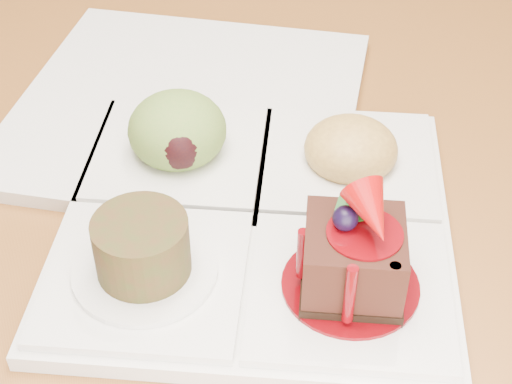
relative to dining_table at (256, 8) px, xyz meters
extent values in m
plane|color=brown|center=(0.00, 0.00, -0.68)|extent=(6.00, 6.00, 0.00)
cylinder|color=#321F10|center=(0.62, 0.50, -0.48)|extent=(0.03, 0.03, 0.41)
cube|color=silver|center=(-0.07, -0.45, 0.07)|extent=(0.32, 0.32, 0.01)
cube|color=silver|center=(-0.03, -0.53, 0.08)|extent=(0.15, 0.15, 0.01)
cube|color=silver|center=(-0.15, -0.50, 0.08)|extent=(0.15, 0.15, 0.01)
cube|color=silver|center=(-0.12, -0.37, 0.08)|extent=(0.15, 0.15, 0.01)
cube|color=silver|center=(0.00, -0.40, 0.08)|extent=(0.15, 0.15, 0.01)
cylinder|color=#5A0308|center=(-0.03, -0.53, 0.09)|extent=(0.09, 0.09, 0.00)
cube|color=black|center=(-0.03, -0.53, 0.09)|extent=(0.07, 0.07, 0.01)
cube|color=#34150E|center=(-0.03, -0.53, 0.11)|extent=(0.07, 0.07, 0.04)
cylinder|color=#5A0308|center=(-0.03, -0.53, 0.13)|extent=(0.04, 0.04, 0.00)
sphere|color=black|center=(-0.04, -0.52, 0.14)|extent=(0.02, 0.02, 0.02)
cone|color=#9D0A0A|center=(-0.02, -0.53, 0.15)|extent=(0.03, 0.05, 0.04)
cube|color=#0F3F0F|center=(-0.03, -0.52, 0.14)|extent=(0.01, 0.02, 0.01)
cube|color=#0F3F0F|center=(-0.03, -0.51, 0.14)|extent=(0.02, 0.02, 0.01)
cylinder|color=#5A0308|center=(-0.04, -0.56, 0.11)|extent=(0.01, 0.01, 0.04)
cylinder|color=#5A0308|center=(-0.01, -0.56, 0.11)|extent=(0.01, 0.01, 0.04)
cylinder|color=#5A0308|center=(-0.06, -0.52, 0.11)|extent=(0.01, 0.01, 0.04)
cylinder|color=silver|center=(-0.15, -0.50, 0.09)|extent=(0.09, 0.09, 0.00)
cylinder|color=#482414|center=(-0.15, -0.50, 0.11)|extent=(0.06, 0.06, 0.04)
cylinder|color=#492B0F|center=(-0.15, -0.50, 0.12)|extent=(0.05, 0.05, 0.00)
ellipsoid|color=olive|center=(-0.12, -0.37, 0.10)|extent=(0.07, 0.07, 0.06)
ellipsoid|color=black|center=(-0.12, -0.40, 0.10)|extent=(0.04, 0.03, 0.03)
ellipsoid|color=gold|center=(0.00, -0.40, 0.09)|extent=(0.07, 0.07, 0.04)
cube|color=#C7510E|center=(0.02, -0.40, 0.10)|extent=(0.02, 0.02, 0.01)
cube|color=#417E1B|center=(0.00, -0.39, 0.10)|extent=(0.02, 0.02, 0.02)
cube|color=#C7510E|center=(-0.01, -0.41, 0.10)|extent=(0.02, 0.02, 0.02)
cube|color=#417E1B|center=(0.01, -0.42, 0.10)|extent=(0.02, 0.02, 0.02)
cube|color=silver|center=(-0.11, -0.30, 0.07)|extent=(0.36, 0.36, 0.01)
camera|label=1|loc=(-0.14, -0.84, 0.44)|focal=55.00mm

